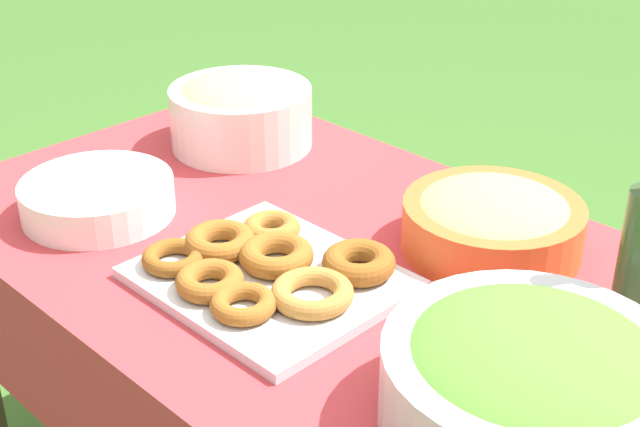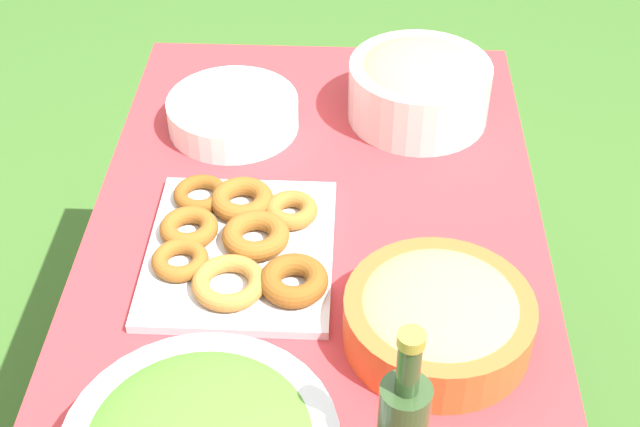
# 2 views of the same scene
# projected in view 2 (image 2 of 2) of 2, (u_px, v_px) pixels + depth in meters

# --- Properties ---
(picnic_table) EXTENTS (1.34, 0.77, 0.72)m
(picnic_table) POSITION_uv_depth(u_px,v_px,m) (313.00, 301.00, 1.51)
(picnic_table) COLOR #B73338
(picnic_table) RESTS_ON ground_plane
(pasta_bowl) EXTENTS (0.27, 0.27, 0.14)m
(pasta_bowl) POSITION_uv_depth(u_px,v_px,m) (419.00, 85.00, 1.70)
(pasta_bowl) COLOR silver
(pasta_bowl) RESTS_ON picnic_table
(donut_platter) EXTENTS (0.35, 0.32, 0.05)m
(donut_platter) POSITION_uv_depth(u_px,v_px,m) (240.00, 244.00, 1.43)
(donut_platter) COLOR silver
(donut_platter) RESTS_ON picnic_table
(plate_stack) EXTENTS (0.25, 0.25, 0.06)m
(plate_stack) POSITION_uv_depth(u_px,v_px,m) (233.00, 113.00, 1.70)
(plate_stack) COLOR white
(plate_stack) RESTS_ON picnic_table
(bread_bowl) EXTENTS (0.28, 0.28, 0.10)m
(bread_bowl) POSITION_uv_depth(u_px,v_px,m) (439.00, 316.00, 1.28)
(bread_bowl) COLOR #E05B28
(bread_bowl) RESTS_ON picnic_table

